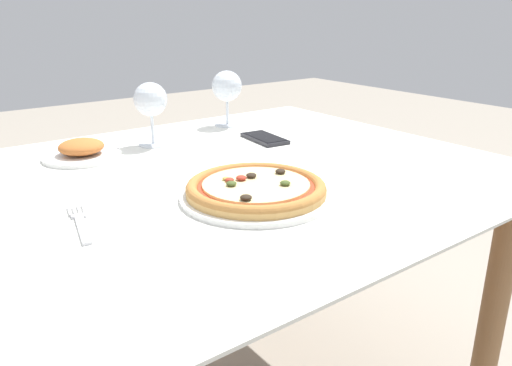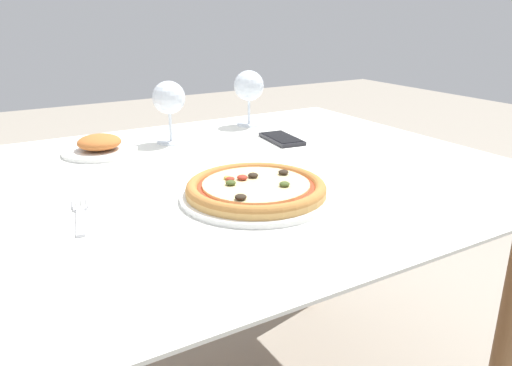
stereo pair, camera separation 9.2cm
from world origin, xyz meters
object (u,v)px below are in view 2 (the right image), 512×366
fork (80,215)px  side_plate (100,146)px  wine_glass_far_right (169,99)px  dining_table (227,209)px  cell_phone (282,139)px  wine_glass_far_left (249,87)px  pizza_plate (256,190)px

fork → side_plate: 0.40m
wine_glass_far_right → side_plate: (-0.19, -0.01, -0.10)m
dining_table → wine_glass_far_right: bearing=91.2°
cell_phone → wine_glass_far_right: bearing=152.7°
wine_glass_far_left → cell_phone: bearing=-95.4°
fork → cell_phone: size_ratio=1.12×
wine_glass_far_left → cell_phone: (-0.02, -0.21, -0.11)m
dining_table → side_plate: (-0.19, 0.29, 0.10)m
dining_table → cell_phone: 0.32m
dining_table → pizza_plate: 0.20m
pizza_plate → wine_glass_far_left: bearing=61.2°
pizza_plate → fork: (-0.30, 0.08, -0.01)m
wine_glass_far_left → cell_phone: wine_glass_far_left is taller
dining_table → pizza_plate: bearing=-97.9°
fork → pizza_plate: bearing=-15.0°
cell_phone → side_plate: side_plate is taller
wine_glass_far_right → cell_phone: 0.31m
fork → cell_phone: 0.63m
dining_table → fork: fork is taller
dining_table → wine_glass_far_left: size_ratio=7.65×
dining_table → wine_glass_far_left: 0.50m
dining_table → cell_phone: bearing=33.1°
cell_phone → wine_glass_far_left: bearing=84.6°
side_plate → cell_phone: bearing=-15.6°
cell_phone → side_plate: 0.47m
fork → side_plate: (0.13, 0.38, 0.02)m
cell_phone → dining_table: bearing=-146.9°
wine_glass_far_left → wine_glass_far_right: bearing=-165.2°
cell_phone → side_plate: (-0.45, 0.13, 0.01)m
pizza_plate → dining_table: bearing=82.1°
dining_table → fork: 0.35m
pizza_plate → wine_glass_far_left: size_ratio=1.74×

